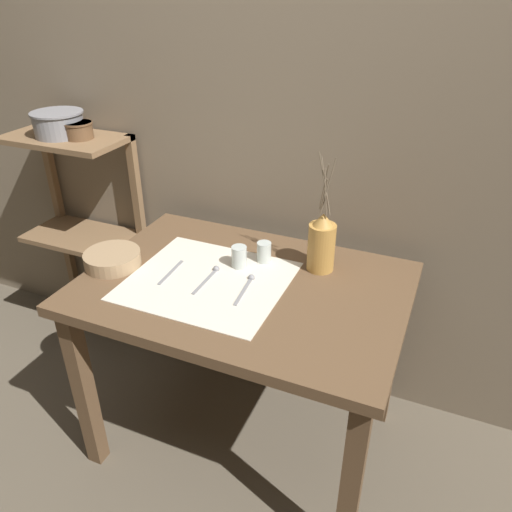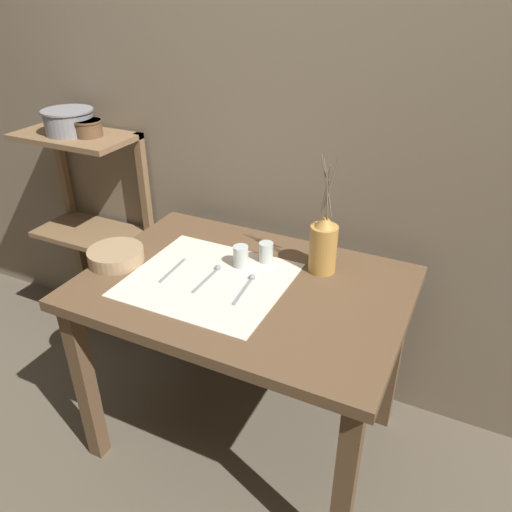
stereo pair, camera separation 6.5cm
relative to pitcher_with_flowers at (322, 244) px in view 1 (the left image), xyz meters
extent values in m
plane|color=brown|center=(-0.22, -0.20, -0.87)|extent=(12.00, 12.00, 0.00)
cube|color=#7A6B56|center=(-0.22, 0.30, 0.33)|extent=(7.00, 0.06, 2.40)
cube|color=brown|center=(-0.22, -0.20, -0.12)|extent=(1.13, 0.79, 0.04)
cube|color=brown|center=(-0.72, -0.53, -0.51)|extent=(0.06, 0.06, 0.73)
cube|color=brown|center=(0.29, -0.53, -0.51)|extent=(0.06, 0.06, 0.73)
cube|color=brown|center=(-0.72, 0.13, -0.51)|extent=(0.06, 0.06, 0.73)
cube|color=brown|center=(0.29, 0.13, -0.51)|extent=(0.06, 0.06, 0.73)
cube|color=brown|center=(-1.21, 0.11, 0.21)|extent=(0.54, 0.29, 0.02)
cube|color=brown|center=(-1.21, 0.11, -0.27)|extent=(0.54, 0.29, 0.02)
cube|color=brown|center=(-1.46, 0.23, -0.33)|extent=(0.04, 0.04, 1.09)
cube|color=brown|center=(-0.96, 0.23, -0.33)|extent=(0.04, 0.04, 1.09)
cube|color=beige|center=(-0.34, -0.24, -0.10)|extent=(0.54, 0.49, 0.00)
cylinder|color=#B7843D|center=(0.00, 0.00, -0.02)|extent=(0.10, 0.10, 0.18)
cone|color=#B7843D|center=(0.00, 0.00, 0.10)|extent=(0.07, 0.07, 0.04)
cylinder|color=brown|center=(0.00, 0.00, 0.23)|extent=(0.06, 0.01, 0.21)
cylinder|color=brown|center=(-0.01, 0.02, 0.18)|extent=(0.02, 0.02, 0.12)
cylinder|color=brown|center=(-0.01, 0.01, 0.21)|extent=(0.04, 0.04, 0.18)
cylinder|color=brown|center=(0.00, 0.00, 0.22)|extent=(0.05, 0.03, 0.19)
cylinder|color=brown|center=(0.00, -0.01, 0.20)|extent=(0.02, 0.01, 0.17)
cylinder|color=brown|center=(0.01, -0.01, 0.22)|extent=(0.04, 0.02, 0.20)
cylinder|color=#9E7F5B|center=(-0.71, -0.28, -0.08)|extent=(0.21, 0.21, 0.05)
cylinder|color=#B7C1BC|center=(-0.28, -0.10, -0.06)|extent=(0.06, 0.06, 0.08)
cylinder|color=#B7C1BC|center=(-0.21, -0.03, -0.06)|extent=(0.05, 0.05, 0.08)
cube|color=gray|center=(-0.48, -0.24, -0.10)|extent=(0.02, 0.17, 0.00)
cube|color=gray|center=(-0.34, -0.25, -0.10)|extent=(0.01, 0.17, 0.00)
sphere|color=gray|center=(-0.34, -0.16, -0.10)|extent=(0.02, 0.02, 0.02)
cube|color=gray|center=(-0.19, -0.25, -0.10)|extent=(0.03, 0.17, 0.00)
sphere|color=gray|center=(-0.20, -0.17, -0.10)|extent=(0.02, 0.02, 0.02)
cylinder|color=gray|center=(-1.23, 0.11, 0.27)|extent=(0.21, 0.21, 0.10)
cylinder|color=gray|center=(-1.23, 0.11, 0.32)|extent=(0.22, 0.22, 0.01)
cylinder|color=brown|center=(-1.12, 0.11, 0.26)|extent=(0.12, 0.12, 0.07)
cylinder|color=brown|center=(-1.12, 0.11, 0.29)|extent=(0.12, 0.12, 0.01)
camera|label=1|loc=(0.40, -1.53, 0.84)|focal=35.00mm
camera|label=2|loc=(0.46, -1.50, 0.84)|focal=35.00mm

